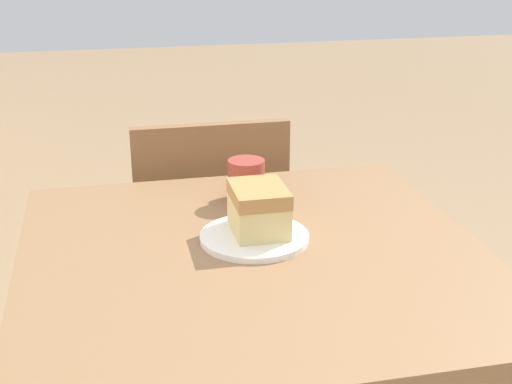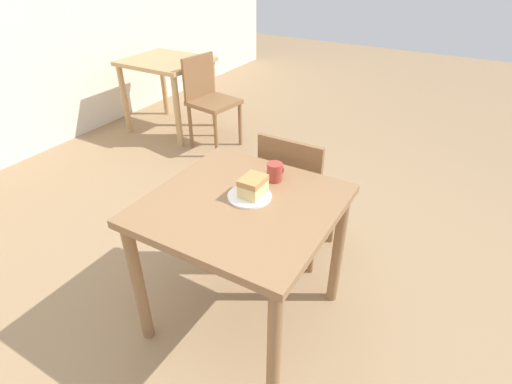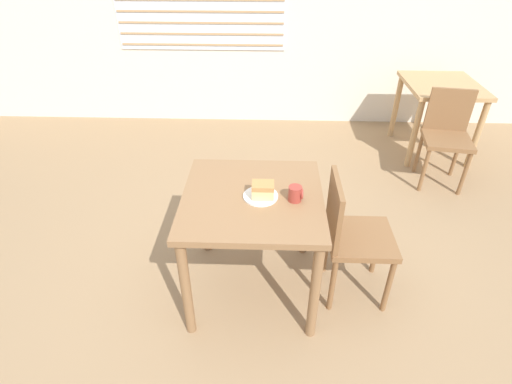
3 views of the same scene
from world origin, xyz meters
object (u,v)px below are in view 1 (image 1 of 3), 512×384
Objects in this scene: dining_table_near at (254,310)px; coffee_mug at (246,180)px; chair_near_window at (207,246)px; cake_slice at (259,209)px; plate at (254,237)px.

coffee_mug is at bearing -8.47° from dining_table_near.
chair_near_window is at bearing -0.13° from dining_table_near.
cake_slice reaches higher than coffee_mug.
dining_table_near is 6.60× the size of cake_slice.
dining_table_near is 0.30m from coffee_mug.
cake_slice is (-0.56, -0.02, 0.33)m from chair_near_window.
coffee_mug reaches higher than plate.
dining_table_near is at bearing 171.53° from coffee_mug.
dining_table_near is at bearing 159.96° from cake_slice.
chair_near_window is (0.62, -0.00, -0.15)m from dining_table_near.
plate is 0.05m from cake_slice.
chair_near_window reaches higher than cake_slice.
coffee_mug is (0.19, -0.01, -0.01)m from cake_slice.
chair_near_window reaches higher than coffee_mug.
cake_slice is (0.01, -0.01, 0.05)m from plate.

